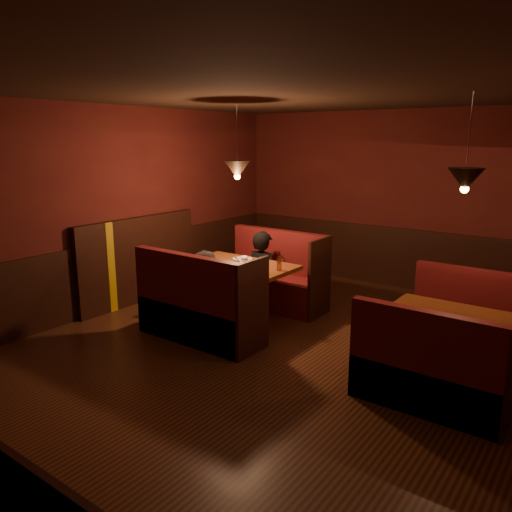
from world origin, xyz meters
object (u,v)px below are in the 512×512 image
Objects in this scene: second_bench_far at (471,329)px; diner_b at (206,281)px; second_bench_near at (429,378)px; main_table at (239,277)px; main_bench_near at (197,313)px; second_table at (451,331)px; main_bench_far at (275,282)px; diner_a at (263,259)px.

diner_b is (-2.82, -1.36, 0.40)m from second_bench_far.
diner_b is (-2.82, 0.13, 0.40)m from second_bench_near.
main_table is 2.94m from second_bench_near.
main_bench_near is 1.14× the size of diner_b.
main_bench_near is at bearing -151.13° from second_bench_far.
main_bench_near is 2.89m from second_table.
second_bench_near is at bearing -30.39° from main_bench_far.
main_bench_near is at bearing -163.95° from second_table.
main_table is 0.99× the size of diner_a.
second_bench_far is 3.16m from diner_b.
second_bench_near is 0.96× the size of diner_b.
second_bench_near is (2.80, -1.64, -0.04)m from main_bench_far.
main_bench_far is at bearing 88.78° from main_table.
second_bench_far is at bearing 87.80° from second_table.
second_table is 0.78m from second_bench_near.
second_table is (2.77, -0.90, 0.17)m from main_bench_far.
diner_a reaches higher than second_bench_near.
second_bench_far is at bearing 28.87° from main_bench_near.
diner_a is at bearing 93.18° from main_table.
main_bench_far reaches higher than second_bench_near.
main_table is 0.89m from main_bench_near.
diner_a is at bearing 167.16° from second_table.
second_bench_near is (2.80, 0.05, -0.04)m from main_bench_near.
diner_a is at bearing -101.45° from main_bench_far.
second_bench_far is 2.89m from diner_a.
diner_a is 1.05× the size of diner_b.
second_bench_near is (0.03, -0.75, -0.21)m from second_table.
second_table is at bearing -92.20° from second_bench_far.
main_table is 1.08× the size of second_bench_near.
main_bench_near is at bearing -90.00° from main_bench_far.
second_bench_far is (2.80, -0.15, -0.04)m from main_bench_far.
diner_a is at bearing 154.01° from second_bench_near.
main_bench_far is 1.00× the size of main_bench_near.
diner_b is (-2.79, -0.61, 0.19)m from second_table.
second_bench_near reaches higher than second_table.
second_bench_near is at bearing -87.80° from second_table.
diner_b is at bearing 177.30° from second_bench_near.
second_bench_far is 1.49m from second_bench_near.
main_bench_far is 1.69m from main_bench_near.
diner_b is at bearing -167.59° from second_table.
second_table is 0.78m from second_bench_far.
diner_a is (-0.03, 0.59, 0.14)m from main_table.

